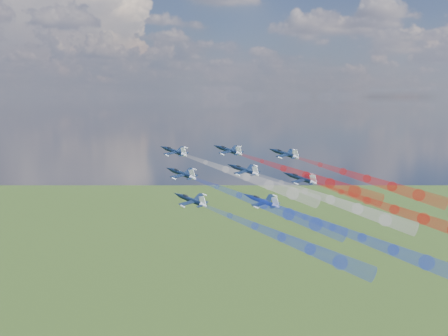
{
  "coord_description": "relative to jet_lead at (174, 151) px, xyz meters",
  "views": [
    {
      "loc": [
        -34.64,
        -161.32,
        158.99
      ],
      "look_at": [
        -7.01,
        -0.48,
        137.95
      ],
      "focal_mm": 44.29,
      "sensor_mm": 36.0,
      "label": 1
    }
  ],
  "objects": [
    {
      "name": "jet_outer_left",
      "position": [
        1.82,
        -31.18,
        -9.99
      ],
      "size": [
        14.71,
        15.06,
        7.23
      ],
      "primitive_type": null,
      "rotation": [
        0.21,
        -0.21,
        0.73
      ],
      "color": "black"
    },
    {
      "name": "trail_rear_right",
      "position": [
        54.33,
        -41.55,
        -12.27
      ],
      "size": [
        34.46,
        36.21,
        14.03
      ],
      "primitive_type": null,
      "rotation": [
        0.21,
        -0.21,
        0.73
      ],
      "color": "red"
    },
    {
      "name": "trail_lead",
      "position": [
        19.28,
        -19.89,
        -5.83
      ],
      "size": [
        34.46,
        36.21,
        14.03
      ],
      "primitive_type": null,
      "rotation": [
        0.21,
        -0.21,
        0.73
      ],
      "color": "white"
    },
    {
      "name": "jet_rear_left",
      "position": [
        20.41,
        -34.67,
        -10.21
      ],
      "size": [
        14.71,
        15.06,
        7.23
      ],
      "primitive_type": null,
      "rotation": [
        0.21,
        -0.21,
        0.73
      ],
      "color": "black"
    },
    {
      "name": "jet_center_third",
      "position": [
        19.07,
        -17.16,
        -4.18
      ],
      "size": [
        14.71,
        15.06,
        7.23
      ],
      "primitive_type": null,
      "rotation": [
        0.21,
        -0.21,
        0.73
      ],
      "color": "black"
    },
    {
      "name": "jet_outer_right",
      "position": [
        35.23,
        -3.69,
        -1.01
      ],
      "size": [
        14.71,
        15.06,
        7.23
      ],
      "primitive_type": null,
      "rotation": [
        0.21,
        -0.21,
        0.73
      ],
      "color": "black"
    },
    {
      "name": "jet_lead",
      "position": [
        0.0,
        0.0,
        0.0
      ],
      "size": [
        14.71,
        15.06,
        7.23
      ],
      "primitive_type": null,
      "rotation": [
        0.21,
        -0.21,
        0.73
      ],
      "color": "black"
    },
    {
      "name": "trail_rear_left",
      "position": [
        39.69,
        -54.56,
        -16.04
      ],
      "size": [
        34.46,
        36.21,
        14.03
      ],
      "primitive_type": null,
      "rotation": [
        0.21,
        -0.21,
        0.73
      ],
      "color": "#1B36E8"
    },
    {
      "name": "trail_center_third",
      "position": [
        38.36,
        -37.04,
        -10.01
      ],
      "size": [
        34.46,
        36.21,
        14.03
      ],
      "primitive_type": null,
      "rotation": [
        0.21,
        -0.21,
        0.73
      ],
      "color": "white"
    },
    {
      "name": "trail_outer_left",
      "position": [
        21.11,
        -51.07,
        -15.82
      ],
      "size": [
        34.46,
        36.21,
        14.03
      ],
      "primitive_type": null,
      "rotation": [
        0.21,
        -0.21,
        0.73
      ],
      "color": "#1B36E8"
    },
    {
      "name": "jet_inner_left",
      "position": [
        0.74,
        -17.2,
        -4.81
      ],
      "size": [
        14.71,
        15.06,
        7.23
      ],
      "primitive_type": null,
      "rotation": [
        0.21,
        -0.21,
        0.73
      ],
      "color": "black"
    },
    {
      "name": "jet_rear_right",
      "position": [
        35.05,
        -21.67,
        -6.44
      ],
      "size": [
        14.71,
        15.06,
        7.23
      ],
      "primitive_type": null,
      "rotation": [
        0.21,
        -0.21,
        0.73
      ],
      "color": "black"
    },
    {
      "name": "jet_inner_right",
      "position": [
        17.16,
        -2.07,
        0.24
      ],
      "size": [
        14.71,
        15.06,
        7.23
      ],
      "primitive_type": null,
      "rotation": [
        0.21,
        -0.21,
        0.73
      ],
      "color": "black"
    },
    {
      "name": "trail_inner_right",
      "position": [
        36.44,
        -21.96,
        -5.59
      ],
      "size": [
        34.46,
        36.21,
        14.03
      ],
      "primitive_type": null,
      "rotation": [
        0.21,
        -0.21,
        0.73
      ],
      "color": "red"
    },
    {
      "name": "trail_outer_right",
      "position": [
        54.52,
        -23.58,
        -6.84
      ],
      "size": [
        34.46,
        36.21,
        14.03
      ],
      "primitive_type": null,
      "rotation": [
        0.21,
        -0.21,
        0.73
      ],
      "color": "red"
    },
    {
      "name": "trail_inner_left",
      "position": [
        20.02,
        -37.08,
        -10.64
      ],
      "size": [
        34.46,
        36.21,
        14.03
      ],
      "primitive_type": null,
      "rotation": [
        0.21,
        -0.21,
        0.73
      ],
      "color": "#1B36E8"
    }
  ]
}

